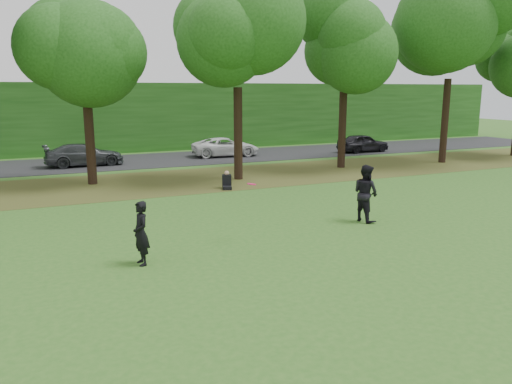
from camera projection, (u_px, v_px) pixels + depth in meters
ground at (271, 266)px, 12.99m from camera, size 120.00×120.00×0.00m
leaf_litter at (158, 182)px, 24.64m from camera, size 60.00×7.00×0.01m
street at (130, 161)px, 31.82m from camera, size 70.00×7.00×0.02m
far_hedge at (114, 117)px, 36.69m from camera, size 70.00×3.00×5.00m
player_left at (141, 233)px, 12.93m from camera, size 0.47×0.66×1.70m
player_right at (366, 193)px, 17.24m from camera, size 0.90×1.07×1.99m
parked_cars at (111, 153)px, 30.48m from camera, size 37.34×3.90×1.49m
frisbee at (252, 184)px, 14.72m from camera, size 0.34×0.34×0.07m
seated_person at (227, 182)px, 23.08m from camera, size 0.61×0.82×0.83m
tree_line at (144, 15)px, 22.87m from camera, size 55.30×7.90×12.31m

